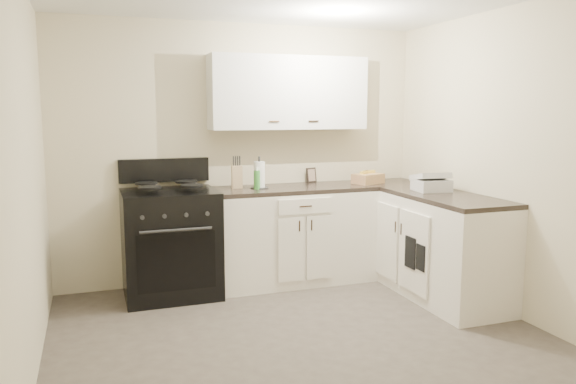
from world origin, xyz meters
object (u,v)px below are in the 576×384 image
object	(u,v)px
wicker_basket	(368,179)
countertop_grill	(431,185)
stove	(171,245)
knife_block	(237,177)
paper_towel	(259,175)

from	to	relation	value
wicker_basket	countertop_grill	world-z (taller)	countertop_grill
stove	countertop_grill	bearing A→B (deg)	-16.36
stove	countertop_grill	size ratio (longest dim) A/B	3.45
knife_block	paper_towel	world-z (taller)	paper_towel
stove	wicker_basket	bearing A→B (deg)	0.41
paper_towel	wicker_basket	distance (m)	1.14
wicker_basket	countertop_grill	distance (m)	0.74
paper_towel	countertop_grill	distance (m)	1.60
knife_block	paper_towel	bearing A→B (deg)	-14.51
stove	paper_towel	world-z (taller)	paper_towel
paper_towel	countertop_grill	size ratio (longest dim) A/B	0.87
wicker_basket	countertop_grill	bearing A→B (deg)	-66.98
stove	wicker_basket	xyz separation A→B (m)	(1.99, 0.01, 0.53)
paper_towel	wicker_basket	bearing A→B (deg)	-1.07
stove	countertop_grill	world-z (taller)	countertop_grill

